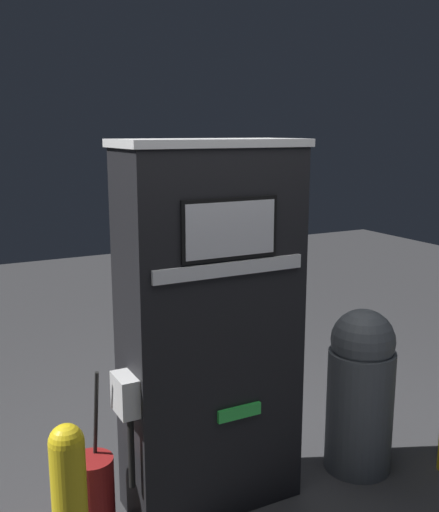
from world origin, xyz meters
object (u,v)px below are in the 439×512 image
safety_bollard (70,511)px  squeegee_bucket (93,493)px  trash_bin (360,389)px  gas_pump (210,329)px

safety_bollard → squeegee_bucket: bearing=64.4°
trash_bin → squeegee_bucket: trash_bin is taller
trash_bin → squeegee_bucket: bearing=173.4°
gas_pump → trash_bin: 1.06m
gas_pump → trash_bin: size_ratio=1.98×
safety_bollard → gas_pump: bearing=24.9°
safety_bollard → trash_bin: trash_bin is taller
safety_bollard → squeegee_bucket: (0.22, 0.45, -0.24)m
safety_bollard → trash_bin: bearing=8.6°
gas_pump → squeegee_bucket: size_ratio=2.26×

